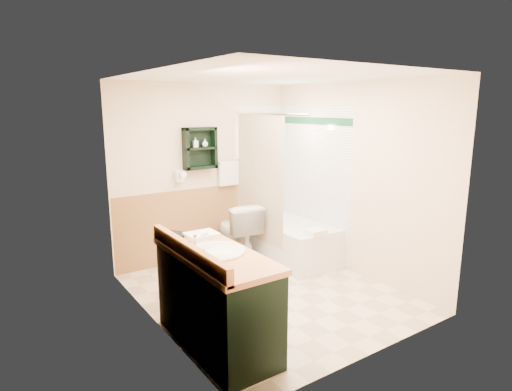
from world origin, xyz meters
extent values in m
plane|color=beige|center=(0.00, 0.00, 0.00)|extent=(3.00, 3.00, 0.00)
cube|color=#FFEAC7|center=(0.00, 1.52, 1.20)|extent=(2.60, 0.04, 2.40)
cube|color=#FFEAC7|center=(-1.32, 0.00, 1.20)|extent=(0.04, 3.00, 2.40)
cube|color=#FFEAC7|center=(1.32, 0.00, 1.20)|extent=(0.04, 3.00, 2.40)
cube|color=white|center=(0.00, 0.00, 2.42)|extent=(2.60, 3.00, 0.04)
cube|color=black|center=(-0.10, 1.41, 1.55)|extent=(0.45, 0.15, 0.55)
cylinder|color=silver|center=(0.53, 0.75, 2.00)|extent=(0.03, 1.60, 0.03)
cube|color=black|center=(-0.99, -0.61, 0.43)|extent=(0.59, 1.37, 0.87)
cube|color=silver|center=(0.93, 0.80, 0.26)|extent=(0.78, 1.50, 0.52)
imported|color=silver|center=(0.30, 1.13, 0.40)|extent=(0.57, 0.88, 0.80)
cube|color=silver|center=(-0.89, -0.16, 0.89)|extent=(0.29, 0.23, 0.04)
imported|color=black|center=(-1.16, -0.02, 0.99)|extent=(0.16, 0.11, 0.24)
cube|color=silver|center=(0.82, 0.12, 0.56)|extent=(0.23, 0.19, 0.07)
imported|color=silver|center=(-0.17, 1.40, 1.60)|extent=(0.08, 0.14, 0.06)
imported|color=silver|center=(-0.03, 1.40, 1.61)|extent=(0.09, 0.11, 0.08)
camera|label=1|loc=(-2.66, -3.69, 2.10)|focal=30.00mm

